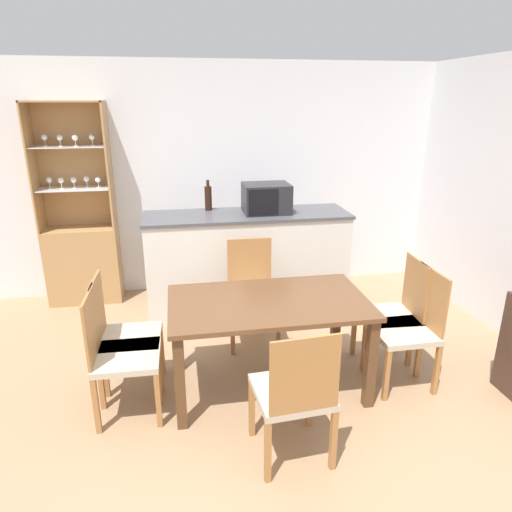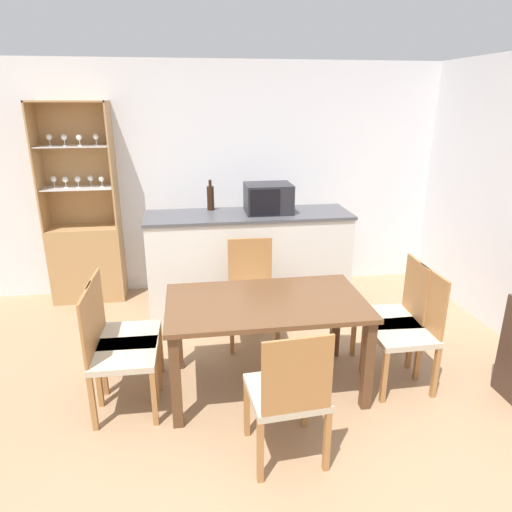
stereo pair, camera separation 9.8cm
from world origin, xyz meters
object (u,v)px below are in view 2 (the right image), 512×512
Objects in this scene: dining_chair_side_left_near at (117,352)px; wine_bottle at (211,197)px; dining_chair_head_far at (252,292)px; microwave at (268,198)px; dining_table at (266,313)px; dining_chair_head_near at (288,394)px; display_cabinet at (86,246)px; dining_chair_side_right_far at (393,316)px; dining_chair_side_left_far at (122,335)px; dining_chair_side_right_near at (407,330)px.

dining_chair_side_left_near is 2.97× the size of wine_bottle.
dining_chair_head_far is 1.04m from microwave.
dining_table is 3.16× the size of microwave.
wine_bottle is (-0.31, 2.44, 0.71)m from dining_chair_head_near.
display_cabinet reaches higher than dining_chair_side_left_near.
wine_bottle is at bearing 45.50° from dining_chair_side_right_far.
dining_chair_head_near is at bearing 133.37° from dining_chair_side_right_far.
dining_chair_head_near is at bearing 52.54° from dining_chair_side_left_far.
display_cabinet is 2.28× the size of dining_chair_side_right_near.
dining_chair_head_far and dining_chair_side_right_far have the same top height.
dining_chair_head_far is 1.26m from dining_chair_side_right_far.
dining_chair_side_left_far is at bearing 93.46° from dining_chair_side_right_far.
dining_chair_side_right_near is 1.00× the size of dining_chair_side_right_far.
dining_chair_side_left_near is 2.01× the size of microwave.
dining_chair_head_far is (1.08, 0.64, 0.00)m from dining_chair_side_left_far.
dining_chair_side_left_far and dining_chair_head_near have the same top height.
dining_chair_side_right_near is at bearing 26.61° from dining_chair_head_near.
dining_chair_side_right_near is 1.00× the size of dining_chair_side_left_near.
dining_chair_side_right_far is at bearing -48.10° from wine_bottle.
dining_chair_head_far is at bearing 62.67° from dining_chair_side_right_far.
microwave is 1.48× the size of wine_bottle.
dining_chair_side_left_far is 1.00× the size of dining_chair_head_near.
display_cabinet is 2.59m from dining_table.
display_cabinet is 3.47m from dining_chair_side_right_near.
dining_chair_side_right_far is at bearing -33.94° from display_cabinet.
dining_chair_side_right_near is 2.01× the size of microwave.
dining_table is 0.79m from dining_chair_head_far.
microwave is (0.27, 0.69, 0.72)m from dining_chair_head_far.
microwave is (1.35, 1.59, 0.72)m from dining_chair_side_left_near.
display_cabinet is 2.09m from microwave.
dining_chair_side_right_far is at bearing 6.60° from dining_table.
display_cabinet is 1.45× the size of dining_table.
dining_chair_side_left_near is at bearing 2.27° from dining_chair_side_left_far.
dining_chair_head_near and dining_chair_head_far have the same top height.
dining_table is 1.57× the size of dining_chair_head_far.
display_cabinet is 2.07m from dining_chair_head_far.
wine_bottle is at bearing -12.80° from display_cabinet.
microwave reaches higher than dining_chair_head_far.
dining_chair_side_left_near reaches higher than dining_table.
dining_chair_head_far is at bearing 130.68° from dining_chair_side_left_near.
wine_bottle is at bearing 157.61° from dining_chair_side_left_near.
dining_chair_side_right_far is (2.16, -0.01, 0.00)m from dining_chair_side_left_far.
dining_table is at bearing 82.79° from dining_chair_side_right_near.
dining_chair_head_near is 1.54m from dining_chair_head_far.
dining_table is (1.67, -1.98, 0.02)m from display_cabinet.
dining_chair_side_right_far is at bearing -0.45° from dining_chair_side_right_near.
dining_chair_side_left_far is 1.86m from wine_bottle.
dining_chair_head_near reaches higher than dining_table.
dining_chair_side_right_near is at bearing -63.08° from microwave.
dining_chair_side_right_far and dining_chair_side_left_near have the same top height.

